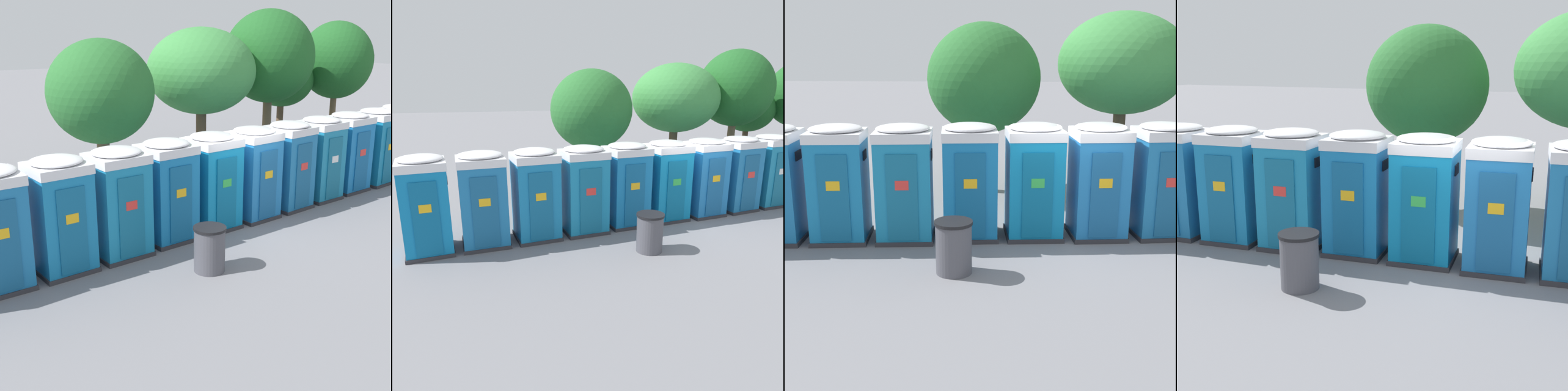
{
  "view_description": "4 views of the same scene",
  "coord_description": "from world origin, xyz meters",
  "views": [
    {
      "loc": [
        -8.4,
        -11.13,
        5.07
      ],
      "look_at": [
        -1.26,
        0.01,
        0.99
      ],
      "focal_mm": 50.0,
      "sensor_mm": 36.0,
      "label": 1
    },
    {
      "loc": [
        -6.36,
        -10.5,
        4.11
      ],
      "look_at": [
        -3.37,
        -0.19,
        1.06
      ],
      "focal_mm": 35.0,
      "sensor_mm": 36.0,
      "label": 2
    },
    {
      "loc": [
        -1.29,
        -11.61,
        4.06
      ],
      "look_at": [
        -1.89,
        -0.05,
        0.94
      ],
      "focal_mm": 50.0,
      "sensor_mm": 36.0,
      "label": 3
    },
    {
      "loc": [
        2.44,
        -9.82,
        3.91
      ],
      "look_at": [
        -1.8,
        -0.04,
        1.24
      ],
      "focal_mm": 50.0,
      "sensor_mm": 36.0,
      "label": 4
    }
  ],
  "objects": [
    {
      "name": "portapotty_0",
      "position": [
        -7.74,
        -0.64,
        1.28
      ],
      "size": [
        1.3,
        1.33,
        2.54
      ],
      "color": "#2D2D33",
      "rests_on": "ground"
    },
    {
      "name": "portapotty_1",
      "position": [
        -6.34,
        -0.5,
        1.28
      ],
      "size": [
        1.29,
        1.27,
        2.54
      ],
      "color": "#2D2D33",
      "rests_on": "ground"
    },
    {
      "name": "trash_can",
      "position": [
        -2.28,
        -2.14,
        0.51
      ],
      "size": [
        0.72,
        0.72,
        1.01
      ],
      "color": "#4C4C54",
      "rests_on": "ground"
    },
    {
      "name": "street_tree_4",
      "position": [
        1.97,
        4.69,
        3.64
      ],
      "size": [
        3.72,
        3.72,
        5.11
      ],
      "color": "brown",
      "rests_on": "ground"
    },
    {
      "name": "portapotty_8",
      "position": [
        3.51,
        0.44,
        1.28
      ],
      "size": [
        1.26,
        1.3,
        2.54
      ],
      "color": "#2D2D33",
      "rests_on": "ground"
    },
    {
      "name": "portapotty_4",
      "position": [
        -2.12,
        -0.05,
        1.28
      ],
      "size": [
        1.32,
        1.31,
        2.54
      ],
      "color": "#2D2D33",
      "rests_on": "ground"
    },
    {
      "name": "portapotty_7",
      "position": [
        2.1,
        0.29,
        1.28
      ],
      "size": [
        1.32,
        1.34,
        2.54
      ],
      "color": "#2D2D33",
      "rests_on": "ground"
    },
    {
      "name": "street_tree_0",
      "position": [
        5.0,
        4.75,
        4.04
      ],
      "size": [
        3.34,
        3.34,
        5.75
      ],
      "color": "brown",
      "rests_on": "ground"
    },
    {
      "name": "portapotty_5",
      "position": [
        -0.72,
        0.06,
        1.28
      ],
      "size": [
        1.34,
        1.31,
        2.54
      ],
      "color": "#2D2D33",
      "rests_on": "ground"
    },
    {
      "name": "portapotty_6",
      "position": [
        0.7,
        0.14,
        1.28
      ],
      "size": [
        1.31,
        1.32,
        2.54
      ],
      "color": "#2D2D33",
      "rests_on": "ground"
    },
    {
      "name": "portapotty_2",
      "position": [
        -4.93,
        -0.39,
        1.28
      ],
      "size": [
        1.31,
        1.31,
        2.54
      ],
      "color": "#2D2D33",
      "rests_on": "ground"
    },
    {
      "name": "portapotty_3",
      "position": [
        -3.52,
        -0.26,
        1.28
      ],
      "size": [
        1.33,
        1.3,
        2.54
      ],
      "color": "#2D2D33",
      "rests_on": "ground"
    },
    {
      "name": "street_tree_3",
      "position": [
        6.96,
        6.23,
        3.04
      ],
      "size": [
        2.65,
        2.65,
        4.21
      ],
      "color": "brown",
      "rests_on": "ground"
    },
    {
      "name": "ground_plane",
      "position": [
        0.0,
        0.0,
        0.0
      ],
      "size": [
        120.0,
        120.0,
        0.0
      ],
      "primitive_type": "plane",
      "color": "slate"
    },
    {
      "name": "street_tree_2",
      "position": [
        -2.0,
        4.03,
        3.24
      ],
      "size": [
        3.19,
        3.19,
        4.8
      ],
      "color": "brown",
      "rests_on": "ground"
    }
  ]
}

